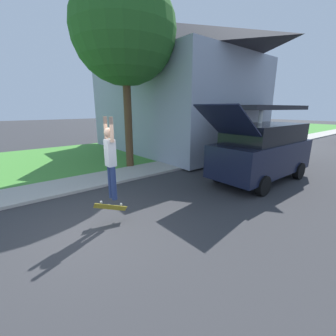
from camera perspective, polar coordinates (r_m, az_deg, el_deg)
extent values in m
plane|color=#333335|center=(5.91, -19.76, -14.89)|extent=(120.00, 120.00, 0.00)
cube|color=#478E38|center=(15.24, -8.88, 4.13)|extent=(10.00, 80.00, 0.08)
cube|color=#ADA89E|center=(11.74, 2.13, 1.11)|extent=(1.80, 80.00, 0.10)
cube|color=#99A3B2|center=(16.17, 1.39, 15.10)|extent=(10.53, 7.03, 5.64)
pyramid|color=#28282D|center=(16.67, 1.49, 29.07)|extent=(11.33, 7.83, 2.41)
cube|color=#28282D|center=(12.07, 22.09, 14.02)|extent=(2.60, 4.92, 0.20)
cylinder|color=silver|center=(10.10, 21.84, 5.77)|extent=(0.16, 0.16, 2.70)
cylinder|color=brown|center=(11.00, -10.12, 12.65)|extent=(0.36, 0.36, 4.75)
sphere|color=#286023|center=(11.45, -11.08, 31.06)|extent=(4.52, 4.52, 4.52)
cube|color=black|center=(9.69, 22.62, 2.59)|extent=(1.91, 4.66, 1.20)
cube|color=black|center=(9.65, 23.52, 8.16)|extent=(1.76, 3.63, 0.69)
cylinder|color=black|center=(11.48, 21.78, 1.25)|extent=(0.24, 0.69, 0.69)
cylinder|color=black|center=(10.76, 30.25, -0.62)|extent=(0.24, 0.69, 0.69)
cylinder|color=black|center=(9.13, 12.81, -1.39)|extent=(0.24, 0.69, 0.69)
cylinder|color=black|center=(8.19, 22.93, -4.12)|extent=(0.24, 0.69, 0.69)
cube|color=black|center=(7.49, 14.85, 11.55)|extent=(1.68, 1.42, 1.01)
cylinder|color=navy|center=(5.87, -14.35, -3.39)|extent=(0.13, 0.13, 0.85)
cylinder|color=navy|center=(5.72, -13.62, -3.81)|extent=(0.13, 0.13, 0.85)
cube|color=silver|center=(5.61, -14.48, 3.74)|extent=(0.25, 0.20, 0.65)
sphere|color=tan|center=(5.54, -14.80, 8.67)|extent=(0.24, 0.24, 0.24)
cylinder|color=tan|center=(5.68, -15.55, 9.60)|extent=(0.09, 0.09, 0.58)
cylinder|color=tan|center=(5.39, -14.14, 9.43)|extent=(0.09, 0.09, 0.58)
cube|color=#A89323|center=(5.96, -14.40, -9.60)|extent=(0.40, 0.74, 0.38)
cylinder|color=silver|center=(5.96, -11.81, -8.98)|extent=(0.03, 0.06, 0.06)
cylinder|color=silver|center=(6.11, -12.23, -9.86)|extent=(0.03, 0.06, 0.06)
cylinder|color=silver|center=(5.88, -16.61, -8.29)|extent=(0.03, 0.06, 0.06)
cylinder|color=silver|center=(6.03, -16.93, -9.19)|extent=(0.03, 0.06, 0.06)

